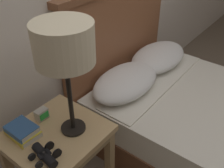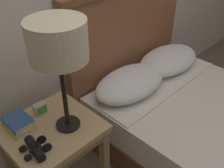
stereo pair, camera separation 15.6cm
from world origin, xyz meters
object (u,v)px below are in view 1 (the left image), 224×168
(book_on_nightstand, at_px, (23,133))
(binoculars_pair, at_px, (45,155))
(table_lamp, at_px, (64,46))
(alarm_clock, at_px, (42,114))
(book_stacked_on_top, at_px, (21,129))
(nightstand, at_px, (58,144))
(bed, at_px, (214,125))

(book_on_nightstand, distance_m, binoculars_pair, 0.21)
(table_lamp, distance_m, alarm_clock, 0.50)
(table_lamp, bearing_deg, book_stacked_on_top, 139.21)
(nightstand, relative_size, bed, 0.29)
(nightstand, distance_m, binoculars_pair, 0.20)
(nightstand, xyz_separation_m, bed, (0.93, -0.57, -0.22))
(book_on_nightstand, bearing_deg, bed, -33.57)
(book_stacked_on_top, bearing_deg, book_on_nightstand, 51.86)
(book_on_nightstand, height_order, alarm_clock, alarm_clock)
(nightstand, relative_size, alarm_clock, 8.19)
(book_on_nightstand, bearing_deg, nightstand, -46.28)
(book_on_nightstand, bearing_deg, book_stacked_on_top, -128.14)
(nightstand, bearing_deg, binoculars_pair, -147.92)
(alarm_clock, bearing_deg, binoculars_pair, -127.21)
(book_on_nightstand, xyz_separation_m, alarm_clock, (0.14, 0.02, 0.01))
(table_lamp, xyz_separation_m, alarm_clock, (-0.05, 0.19, -0.45))
(table_lamp, xyz_separation_m, binoculars_pair, (-0.22, -0.04, -0.46))
(bed, bearing_deg, book_on_nightstand, 146.43)
(bed, relative_size, binoculars_pair, 12.04)
(table_lamp, distance_m, book_stacked_on_top, 0.51)
(binoculars_pair, bearing_deg, bed, -24.24)
(bed, xyz_separation_m, book_on_nightstand, (-1.05, 0.69, 0.33))
(bed, bearing_deg, alarm_clock, 141.61)
(table_lamp, relative_size, book_on_nightstand, 3.28)
(book_stacked_on_top, height_order, alarm_clock, book_stacked_on_top)
(nightstand, relative_size, binoculars_pair, 3.50)
(nightstand, bearing_deg, alarm_clock, 77.73)
(book_stacked_on_top, bearing_deg, table_lamp, -40.79)
(book_on_nightstand, bearing_deg, table_lamp, -42.19)
(book_on_nightstand, height_order, binoculars_pair, binoculars_pair)
(bed, bearing_deg, book_stacked_on_top, 146.72)
(book_on_nightstand, relative_size, binoculars_pair, 1.10)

